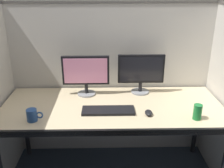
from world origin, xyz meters
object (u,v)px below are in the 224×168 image
object	(u,v)px
desk	(112,111)
coffee_mug	(32,115)
monitor_left	(86,73)
monitor_right	(141,71)
keyboard_main	(108,111)
soda_can	(198,112)
computer_mouse	(149,113)

from	to	relation	value
desk	coffee_mug	size ratio (longest dim) A/B	15.08
monitor_left	monitor_right	size ratio (longest dim) A/B	1.00
keyboard_main	soda_can	bearing A→B (deg)	-10.99
desk	computer_mouse	distance (m)	0.34
keyboard_main	soda_can	size ratio (longest dim) A/B	3.52
computer_mouse	soda_can	world-z (taller)	soda_can
monitor_left	soda_can	xyz separation A→B (m)	(0.89, -0.49, -0.15)
desk	soda_can	size ratio (longest dim) A/B	15.57
computer_mouse	soda_can	distance (m)	0.37
coffee_mug	soda_can	bearing A→B (deg)	-0.09
keyboard_main	monitor_left	bearing A→B (deg)	119.75
coffee_mug	soda_can	size ratio (longest dim) A/B	1.03
monitor_left	keyboard_main	xyz separation A→B (m)	(0.20, -0.35, -0.20)
keyboard_main	coffee_mug	world-z (taller)	coffee_mug
keyboard_main	computer_mouse	size ratio (longest dim) A/B	4.48
monitor_left	coffee_mug	bearing A→B (deg)	-128.01
monitor_left	monitor_right	distance (m)	0.51
soda_can	monitor_left	bearing A→B (deg)	151.31
desk	coffee_mug	xyz separation A→B (m)	(-0.61, -0.23, 0.10)
soda_can	desk	bearing A→B (deg)	160.38
desk	monitor_right	size ratio (longest dim) A/B	4.42
monitor_left	computer_mouse	xyz separation A→B (m)	(0.53, -0.41, -0.20)
monitor_right	computer_mouse	size ratio (longest dim) A/B	4.48
computer_mouse	coffee_mug	bearing A→B (deg)	-175.26
desk	soda_can	xyz separation A→B (m)	(0.65, -0.23, 0.11)
computer_mouse	coffee_mug	size ratio (longest dim) A/B	0.76
desk	soda_can	world-z (taller)	soda_can
desk	monitor_left	xyz separation A→B (m)	(-0.24, 0.25, 0.27)
monitor_right	coffee_mug	world-z (taller)	monitor_right
computer_mouse	desk	bearing A→B (deg)	151.71
monitor_left	computer_mouse	distance (m)	0.69
monitor_right	keyboard_main	xyz separation A→B (m)	(-0.31, -0.39, -0.20)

